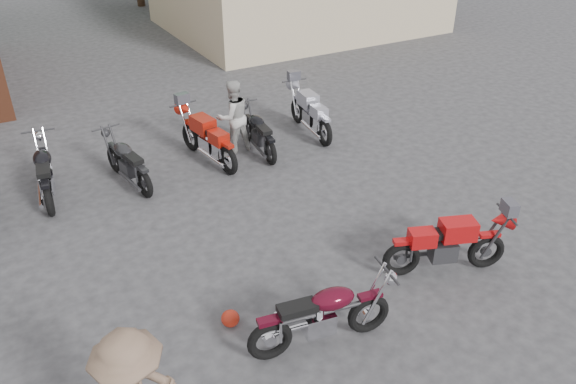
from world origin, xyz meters
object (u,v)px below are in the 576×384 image
person_light (233,117)px  row_bike_2 (44,170)px  sportbike (449,242)px  vintage_motorcycle (324,311)px  row_bike_4 (207,136)px  row_bike_6 (310,110)px  helmet (230,318)px  row_bike_5 (258,130)px  row_bike_3 (127,160)px

person_light → row_bike_2: 4.18m
sportbike → person_light: person_light is taller
vintage_motorcycle → row_bike_4: bearing=91.9°
sportbike → person_light: 5.99m
person_light → row_bike_6: bearing=174.9°
helmet → row_bike_5: 5.81m
vintage_motorcycle → sportbike: size_ratio=1.02×
vintage_motorcycle → person_light: person_light is taller
row_bike_3 → row_bike_4: (1.86, 0.15, 0.06)m
helmet → row_bike_3: size_ratio=0.14×
row_bike_5 → helmet: bearing=154.5°
helmet → row_bike_5: bearing=58.9°
sportbike → row_bike_6: size_ratio=0.96×
person_light → row_bike_3: size_ratio=0.89×
row_bike_3 → person_light: bearing=-92.4°
sportbike → row_bike_6: 5.93m
sportbike → row_bike_4: (-1.88, 5.68, 0.03)m
row_bike_5 → row_bike_4: bearing=89.4°
vintage_motorcycle → row_bike_6: 7.21m
sportbike → row_bike_3: 6.68m
row_bike_5 → person_light: bearing=61.0°
vintage_motorcycle → sportbike: 2.68m
helmet → row_bike_2: bearing=107.6°
helmet → row_bike_6: size_ratio=0.13×
row_bike_3 → row_bike_6: row_bike_6 is taller
row_bike_4 → vintage_motorcycle: bearing=162.9°
sportbike → helmet: (-3.64, 0.58, -0.46)m
sportbike → row_bike_4: size_ratio=0.95×
person_light → row_bike_3: 2.64m
helmet → row_bike_4: bearing=70.9°
row_bike_6 → person_light: bearing=95.0°
sportbike → row_bike_3: bearing=145.1°
row_bike_3 → row_bike_6: 4.69m
person_light → row_bike_4: size_ratio=0.81×
row_bike_3 → row_bike_6: (4.68, 0.32, 0.05)m
vintage_motorcycle → helmet: size_ratio=7.47×
sportbike → row_bike_3: (-3.74, 5.53, -0.03)m
row_bike_2 → row_bike_5: 4.66m
row_bike_3 → row_bike_4: row_bike_4 is taller
sportbike → helmet: 3.71m
row_bike_3 → vintage_motorcycle: bearing=-179.5°
person_light → row_bike_2: person_light is taller
row_bike_3 → row_bike_5: row_bike_3 is taller
vintage_motorcycle → row_bike_2: row_bike_2 is taller
helmet → row_bike_3: (-0.10, 4.95, 0.43)m
person_light → row_bike_4: person_light is taller
vintage_motorcycle → person_light: (1.52, 6.27, 0.27)m
row_bike_3 → row_bike_4: size_ratio=0.91×
sportbike → vintage_motorcycle: bearing=-150.5°
row_bike_5 → row_bike_2: bearing=92.1°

